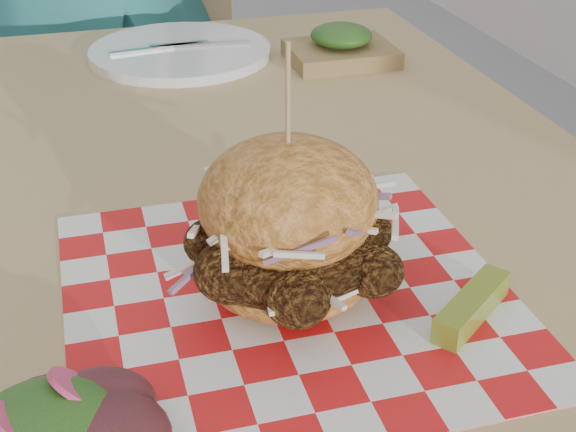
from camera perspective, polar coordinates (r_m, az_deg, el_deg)
name	(u,v)px	position (r m, az deg, el deg)	size (l,w,h in m)	color
patio_table	(246,246)	(0.88, -2.98, -2.14)	(0.80, 1.20, 0.75)	tan
patio_chair	(142,70)	(1.79, -10.32, 10.16)	(0.47, 0.48, 0.95)	tan
paper_liner	(288,294)	(0.66, 0.00, -5.55)	(0.36, 0.36, 0.00)	red
sandwich	(288,231)	(0.63, 0.00, -1.11)	(0.19, 0.19, 0.21)	#D98A3D
pickle_spear	(472,306)	(0.65, 12.94, -6.28)	(0.10, 0.02, 0.02)	olive
place_setting	(180,52)	(1.23, -7.67, 11.50)	(0.27, 0.27, 0.02)	white
kraft_tray	(341,47)	(1.19, 3.79, 11.91)	(0.15, 0.12, 0.06)	olive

